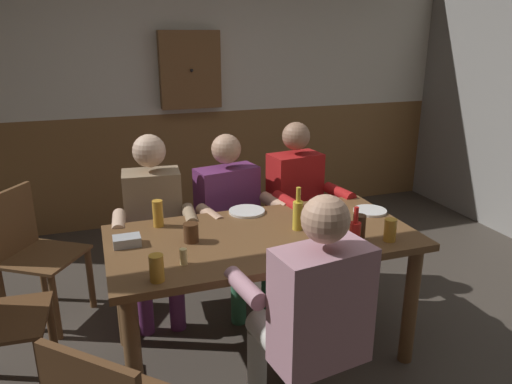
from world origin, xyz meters
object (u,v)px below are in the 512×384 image
person_0 (154,219)px  table_candle (183,257)px  condiment_caddy (127,241)px  bottle_1 (298,214)px  dining_table (263,253)px  plate_1 (370,211)px  pint_glass_0 (158,214)px  pint_glass_4 (191,233)px  pint_glass_1 (157,268)px  chair_empty_far_end (32,251)px  pint_glass_3 (390,230)px  person_1 (233,214)px  person_3 (311,310)px  plate_0 (247,211)px  bottle_0 (355,235)px  person_2 (301,203)px  wall_dart_cabinet (190,70)px  pint_glass_2 (359,228)px

person_0 → table_candle: (0.03, -0.87, 0.13)m
condiment_caddy → bottle_1: (0.93, -0.09, 0.07)m
dining_table → plate_1: (0.75, 0.11, 0.12)m
condiment_caddy → pint_glass_0: bearing=47.4°
pint_glass_0 → pint_glass_4: 0.30m
table_candle → pint_glass_1: bearing=-139.2°
chair_empty_far_end → bottle_1: 1.74m
pint_glass_3 → pint_glass_4: bearing=161.7°
person_1 → person_3: (-0.03, -1.29, 0.02)m
plate_0 → bottle_0: bottle_0 is taller
dining_table → pint_glass_0: (-0.52, 0.31, 0.19)m
person_0 → pint_glass_3: size_ratio=9.92×
plate_0 → plate_1: bearing=-18.4°
condiment_caddy → person_2: bearing=23.8°
person_1 → person_2: (0.50, -0.00, 0.02)m
condiment_caddy → plate_0: condiment_caddy is taller
person_2 → chair_empty_far_end: size_ratio=1.40×
chair_empty_far_end → person_1: bearing=114.7°
person_1 → chair_empty_far_end: person_1 is taller
pint_glass_0 → pint_glass_4: bearing=-64.0°
pint_glass_0 → pint_glass_3: size_ratio=1.27×
person_3 → chair_empty_far_end: size_ratio=1.38×
wall_dart_cabinet → dining_table: bearing=-92.2°
bottle_0 → person_0: bearing=131.4°
person_3 → person_0: bearing=102.7°
person_3 → chair_empty_far_end: (-1.26, 1.49, -0.19)m
person_3 → plate_0: 1.01m
condiment_caddy → plate_0: (0.74, 0.26, -0.02)m
plate_1 → pint_glass_3: pint_glass_3 is taller
dining_table → pint_glass_2: (0.46, -0.24, 0.18)m
person_3 → plate_1: bearing=37.1°
plate_0 → dining_table: bearing=-93.6°
table_candle → pint_glass_0: size_ratio=0.52×
pint_glass_4 → bottle_0: bearing=-26.2°
plate_1 → pint_glass_4: (-1.14, -0.08, 0.04)m
bottle_1 → bottle_0: bearing=-65.2°
person_2 → pint_glass_3: bearing=87.7°
dining_table → person_3: (-0.01, -0.65, 0.02)m
person_3 → bottle_0: (0.38, 0.31, 0.18)m
condiment_caddy → pint_glass_0: 0.29m
table_candle → bottle_1: 0.73m
chair_empty_far_end → plate_0: 1.41m
bottle_0 → pint_glass_0: size_ratio=1.51×
person_1 → chair_empty_far_end: (-1.29, 0.20, -0.17)m
pint_glass_4 → pint_glass_1: bearing=-121.9°
pint_glass_1 → pint_glass_4: bearing=58.1°
person_2 → chair_empty_far_end: bearing=-14.5°
plate_0 → pint_glass_1: bearing=-133.0°
condiment_caddy → bottle_0: (1.09, -0.44, 0.06)m
dining_table → person_0: person_0 is taller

